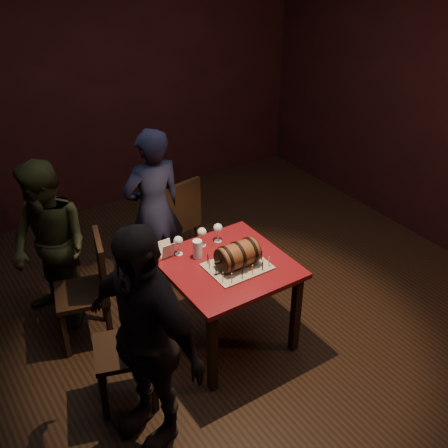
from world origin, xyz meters
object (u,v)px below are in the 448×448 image
object	(u,v)px
barrel_cake	(238,255)
wine_glass_mid	(202,233)
person_left_rear	(50,248)
chair_back	(176,219)
chair_left_front	(134,340)
wine_glass_left	(178,241)
chair_left_rear	(91,285)
person_back	(154,211)
pint_of_ale	(198,250)
wine_glass_right	(218,229)
pub_table	(227,275)
person_left_front	(144,339)

from	to	relation	value
barrel_cake	wine_glass_mid	size ratio (longest dim) A/B	2.20
wine_glass_mid	person_left_rear	world-z (taller)	person_left_rear
chair_back	chair_left_front	size ratio (longest dim) A/B	1.00
wine_glass_left	chair_back	distance (m)	0.99
chair_left_rear	person_left_rear	xyz separation A→B (m)	(-0.17, 0.36, 0.20)
chair_back	chair_left_rear	bearing A→B (deg)	-153.75
chair_back	wine_glass_left	bearing A→B (deg)	-117.44
wine_glass_left	person_back	size ratio (longest dim) A/B	0.11
barrel_cake	pint_of_ale	bearing A→B (deg)	123.75
chair_back	chair_left_rear	xyz separation A→B (m)	(-1.05, -0.52, 0.00)
wine_glass_right	person_back	size ratio (longest dim) A/B	0.11
person_back	person_left_rear	distance (m)	0.93
barrel_cake	chair_left_front	size ratio (longest dim) A/B	0.38
wine_glass_left	wine_glass_right	size ratio (longest dim) A/B	1.00
wine_glass_right	person_back	xyz separation A→B (m)	(-0.21, 0.70, -0.11)
wine_glass_left	pub_table	bearing A→B (deg)	-51.77
pub_table	barrel_cake	distance (m)	0.23
wine_glass_right	chair_left_front	world-z (taller)	chair_left_front
pub_table	person_left_rear	bearing A→B (deg)	136.58
pub_table	pint_of_ale	size ratio (longest dim) A/B	6.00
wine_glass_mid	person_back	size ratio (longest dim) A/B	0.11
chair_back	person_back	world-z (taller)	person_back
wine_glass_left	person_left_rear	world-z (taller)	person_left_rear
wine_glass_left	chair_left_rear	size ratio (longest dim) A/B	0.17
chair_left_rear	person_back	xyz separation A→B (m)	(0.76, 0.38, 0.24)
wine_glass_mid	wine_glass_right	xyz separation A→B (m)	(0.14, -0.02, 0.00)
chair_back	chair_left_rear	distance (m)	1.17
wine_glass_right	chair_left_rear	world-z (taller)	chair_left_rear
barrel_cake	wine_glass_mid	distance (m)	0.40
person_back	person_left_rear	world-z (taller)	person_back
pub_table	person_left_front	size ratio (longest dim) A/B	0.55
barrel_cake	person_back	distance (m)	1.09
chair_left_rear	barrel_cake	bearing A→B (deg)	-37.60
chair_left_rear	person_left_front	world-z (taller)	person_left_front
wine_glass_right	chair_left_rear	bearing A→B (deg)	161.98
person_back	pub_table	bearing A→B (deg)	96.59
person_left_rear	person_left_front	world-z (taller)	person_left_front
pint_of_ale	chair_left_rear	world-z (taller)	chair_left_rear
wine_glass_mid	person_left_rear	size ratio (longest dim) A/B	0.11
barrel_cake	pint_of_ale	xyz separation A→B (m)	(-0.18, 0.27, -0.04)
person_left_rear	wine_glass_mid	bearing A→B (deg)	34.52
wine_glass_left	pint_of_ale	bearing A→B (deg)	-49.41
chair_back	pub_table	bearing A→B (deg)	-99.30
wine_glass_mid	chair_left_rear	size ratio (longest dim) A/B	0.17
chair_left_front	person_back	distance (m)	1.38
pub_table	chair_back	distance (m)	1.16
wine_glass_left	chair_left_front	bearing A→B (deg)	-144.00
person_left_front	pub_table	bearing A→B (deg)	100.25
wine_glass_left	person_left_rear	xyz separation A→B (m)	(-0.79, 0.67, -0.14)
chair_left_rear	person_left_front	distance (m)	1.11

